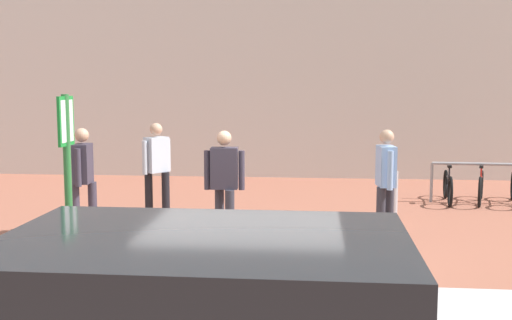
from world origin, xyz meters
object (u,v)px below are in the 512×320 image
object	(u,v)px
person_suited_navy	(224,180)
person_shirt_blue	(157,165)
bike_rack_cluster	(498,187)
person_casual_tan	(386,178)
parking_sign_post	(68,170)
bike_at_sign	(85,274)
bollard_steel	(393,197)
person_suited_dark	(83,175)

from	to	relation	value
person_suited_navy	person_shirt_blue	xyz separation A→B (m)	(-1.44, 1.65, 0.00)
bike_rack_cluster	person_casual_tan	size ratio (longest dim) A/B	1.55
parking_sign_post	bike_at_sign	world-z (taller)	parking_sign_post
parking_sign_post	bike_at_sign	bearing A→B (deg)	54.41
bike_rack_cluster	bike_at_sign	bearing A→B (deg)	-134.01
parking_sign_post	person_casual_tan	xyz separation A→B (m)	(3.70, 3.32, -0.53)
bike_rack_cluster	bollard_steel	xyz separation A→B (m)	(-2.31, -1.92, 0.10)
bike_rack_cluster	person_suited_navy	bearing A→B (deg)	-143.89
bollard_steel	person_suited_dark	size ratio (longest dim) A/B	0.52
bike_at_sign	bike_rack_cluster	distance (m)	8.92
bike_at_sign	person_suited_navy	world-z (taller)	person_suited_navy
parking_sign_post	person_suited_dark	bearing A→B (deg)	107.78
bike_rack_cluster	bollard_steel	distance (m)	3.01
person_casual_tan	person_suited_dark	size ratio (longest dim) A/B	1.00
person_suited_dark	person_suited_navy	xyz separation A→B (m)	(2.30, -0.33, 0.00)
bike_at_sign	person_casual_tan	world-z (taller)	person_casual_tan
person_casual_tan	person_suited_navy	xyz separation A→B (m)	(-2.43, -0.44, 0.00)
bike_at_sign	person_suited_navy	size ratio (longest dim) A/B	0.98
bollard_steel	person_shirt_blue	world-z (taller)	person_shirt_blue
bike_rack_cluster	person_casual_tan	distance (m)	4.20
person_casual_tan	person_suited_dark	bearing A→B (deg)	-178.73
person_casual_tan	person_suited_navy	world-z (taller)	same
person_casual_tan	bike_rack_cluster	bearing A→B (deg)	51.19
bike_at_sign	person_suited_dark	xyz separation A→B (m)	(-1.13, 3.08, 0.63)
person_casual_tan	person_suited_dark	distance (m)	4.73
person_suited_navy	person_suited_dark	bearing A→B (deg)	171.74
bike_at_sign	person_suited_dark	size ratio (longest dim) A/B	0.98
bollard_steel	person_shirt_blue	distance (m)	4.19
bollard_steel	person_shirt_blue	bearing A→B (deg)	-178.63
parking_sign_post	person_casual_tan	distance (m)	5.00
person_suited_navy	bike_at_sign	bearing A→B (deg)	-113.03
bike_rack_cluster	person_shirt_blue	size ratio (longest dim) A/B	1.55
bike_at_sign	person_casual_tan	distance (m)	4.85
parking_sign_post	bollard_steel	distance (m)	6.20
person_suited_dark	person_suited_navy	bearing A→B (deg)	-8.26
bollard_steel	person_suited_dark	distance (m)	5.24
person_casual_tan	person_suited_dark	world-z (taller)	same
parking_sign_post	bike_rack_cluster	world-z (taller)	parking_sign_post
person_suited_navy	bike_rack_cluster	bearing A→B (deg)	36.11
parking_sign_post	person_suited_dark	xyz separation A→B (m)	(-1.03, 3.22, -0.53)
parking_sign_post	bike_rack_cluster	xyz separation A→B (m)	(6.30, 6.56, -1.17)
bike_rack_cluster	bollard_steel	size ratio (longest dim) A/B	2.95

